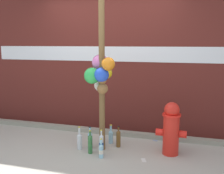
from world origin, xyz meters
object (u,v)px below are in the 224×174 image
object	(u,v)px
memorial_post	(101,59)
bottle_0	(111,136)
bottle_6	(80,140)
bottle_7	(101,151)
bottle_2	(90,139)
bottle_3	(101,145)
bottle_1	(118,138)
bottle_4	(102,138)
fire_hydrant	(171,128)
bottle_5	(90,144)

from	to	relation	value
memorial_post	bottle_0	bearing A→B (deg)	75.91
bottle_6	bottle_7	world-z (taller)	bottle_6
bottle_0	bottle_2	xyz separation A→B (m)	(-0.26, -0.29, 0.02)
bottle_0	bottle_3	bearing A→B (deg)	-90.61
bottle_1	bottle_4	size ratio (longest dim) A/B	1.11
bottle_0	bottle_7	xyz separation A→B (m)	(0.02, -0.58, -0.02)
memorial_post	bottle_2	size ratio (longest dim) A/B	7.77
bottle_3	bottle_6	size ratio (longest dim) A/B	1.07
bottle_0	memorial_post	bearing A→B (deg)	-104.09
bottle_6	bottle_7	distance (m)	0.48
bottle_4	bottle_1	bearing A→B (deg)	4.80
bottle_4	bottle_6	xyz separation A→B (m)	(-0.30, -0.23, 0.01)
bottle_1	bottle_4	bearing A→B (deg)	-175.20
bottle_2	bottle_4	distance (m)	0.22
bottle_7	bottle_3	bearing A→B (deg)	106.45
fire_hydrant	bottle_7	xyz separation A→B (m)	(-0.96, -0.42, -0.29)
bottle_4	memorial_post	bearing A→B (deg)	-75.52
fire_hydrant	bottle_3	size ratio (longest dim) A/B	2.05
bottle_3	bottle_5	world-z (taller)	bottle_3
fire_hydrant	bottle_2	size ratio (longest dim) A/B	2.24
fire_hydrant	memorial_post	bearing A→B (deg)	-173.59
fire_hydrant	bottle_4	xyz separation A→B (m)	(-1.09, 0.03, -0.28)
bottle_0	bottle_4	world-z (taller)	bottle_0
bottle_1	bottle_3	world-z (taller)	bottle_3
bottle_3	bottle_4	size ratio (longest dim) A/B	1.26
bottle_5	bottle_1	bearing A→B (deg)	46.22
memorial_post	bottle_3	xyz separation A→B (m)	(0.07, -0.20, -1.26)
memorial_post	bottle_5	size ratio (longest dim) A/B	7.64
bottle_2	bottle_1	bearing A→B (deg)	23.20
bottle_6	bottle_7	bearing A→B (deg)	-26.00
bottle_2	bottle_4	world-z (taller)	bottle_2
bottle_4	bottle_7	world-z (taller)	bottle_4
bottle_5	bottle_6	bearing A→B (deg)	154.23
memorial_post	bottle_2	distance (m)	1.28
fire_hydrant	bottle_0	bearing A→B (deg)	170.49
bottle_1	bottle_7	world-z (taller)	bottle_1
bottle_5	bottle_6	xyz separation A→B (m)	(-0.22, 0.11, -0.01)
bottle_1	bottle_7	bearing A→B (deg)	-106.54
bottle_3	bottle_0	bearing A→B (deg)	89.39
bottle_1	bottle_2	xyz separation A→B (m)	(-0.42, -0.18, 0.00)
memorial_post	bottle_2	xyz separation A→B (m)	(-0.18, -0.01, -1.27)
bottle_5	bottle_3	bearing A→B (deg)	-1.91
bottle_4	bottle_7	bearing A→B (deg)	-73.36
bottle_0	bottle_3	size ratio (longest dim) A/B	0.82
bottle_3	bottle_7	bearing A→B (deg)	-73.55
memorial_post	bottle_0	size ratio (longest dim) A/B	8.70
bottle_5	fire_hydrant	bearing A→B (deg)	14.96
fire_hydrant	bottle_0	size ratio (longest dim) A/B	2.51
bottle_0	bottle_3	distance (m)	0.48
memorial_post	fire_hydrant	size ratio (longest dim) A/B	3.47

